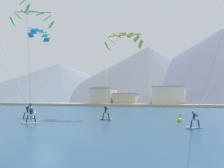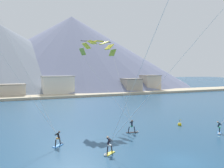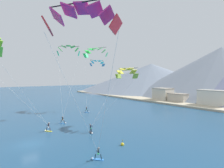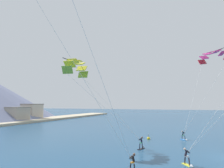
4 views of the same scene
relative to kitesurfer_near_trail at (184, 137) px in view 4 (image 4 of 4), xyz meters
The scene contains 9 objects.
kitesurfer_near_trail is the anchor object (origin of this frame).
kitesurfer_mid_center 11.14m from the kitesurfer_near_trail, 152.81° to the left, with size 1.79×0.77×1.81m.
kitesurfer_far_left 16.32m from the kitesurfer_near_trail, behind, with size 1.66×1.31×1.82m.
kitesurfer_far_right 20.35m from the kitesurfer_near_trail, 169.80° to the left, with size 1.56×1.47×1.76m.
parafoil_kite_near_trail 17.40m from the kitesurfer_near_trail, 40.45° to the right, with size 8.87×8.29×15.50m.
parafoil_kite_mid_center 22.04m from the kitesurfer_near_trail, 125.53° to the left, with size 6.15×10.97×11.69m.
race_marker_buoy 6.09m from the kitesurfer_near_trail, 104.77° to the left, with size 0.56×0.56×1.02m.
shore_building_promenade_mid 57.06m from the kitesurfer_near_trail, 72.52° to the left, with size 6.47×5.60×5.13m.
shore_building_old_town 62.50m from the kitesurfer_near_trail, 64.93° to the left, with size 6.43×6.01×6.19m.
Camera 4 is at (-29.18, 3.25, 6.31)m, focal length 35.00 mm.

